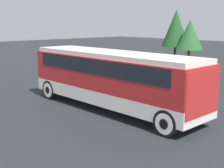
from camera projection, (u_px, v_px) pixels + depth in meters
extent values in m
plane|color=#26282B|center=(112.00, 109.00, 16.30)|extent=(120.00, 120.00, 0.00)
cube|color=silver|center=(112.00, 94.00, 16.14)|extent=(10.46, 2.51, 0.69)
cube|color=red|center=(112.00, 72.00, 15.92)|extent=(10.46, 2.51, 1.62)
cube|color=black|center=(112.00, 64.00, 15.84)|extent=(9.21, 2.55, 0.73)
cube|color=silver|center=(112.00, 54.00, 15.74)|extent=(10.25, 2.31, 0.22)
cube|color=red|center=(200.00, 93.00, 12.33)|extent=(0.36, 2.41, 1.85)
cylinder|color=black|center=(166.00, 123.00, 12.32)|extent=(1.11, 0.28, 1.11)
cylinder|color=silver|center=(166.00, 123.00, 12.32)|extent=(0.86, 0.30, 0.86)
cylinder|color=black|center=(166.00, 123.00, 12.32)|extent=(0.42, 0.32, 0.42)
cylinder|color=black|center=(198.00, 112.00, 13.85)|extent=(1.11, 0.28, 1.11)
cylinder|color=silver|center=(198.00, 112.00, 13.85)|extent=(0.86, 0.30, 0.86)
cylinder|color=black|center=(198.00, 112.00, 13.85)|extent=(0.42, 0.32, 0.42)
cylinder|color=black|center=(50.00, 90.00, 18.42)|extent=(1.11, 0.28, 1.11)
cylinder|color=silver|center=(50.00, 90.00, 18.42)|extent=(0.86, 0.30, 0.86)
cylinder|color=black|center=(50.00, 90.00, 18.42)|extent=(0.42, 0.32, 0.42)
cylinder|color=black|center=(80.00, 85.00, 19.96)|extent=(1.11, 0.28, 1.11)
cylinder|color=silver|center=(80.00, 85.00, 19.96)|extent=(0.86, 0.30, 0.86)
cylinder|color=black|center=(80.00, 85.00, 19.96)|extent=(0.42, 0.32, 0.42)
cube|color=#BCBCC1|center=(178.00, 85.00, 19.89)|extent=(4.40, 1.84, 0.63)
cube|color=black|center=(176.00, 76.00, 19.91)|extent=(2.29, 1.65, 0.46)
cylinder|color=black|center=(195.00, 95.00, 18.11)|extent=(0.61, 0.22, 0.61)
cylinder|color=black|center=(195.00, 95.00, 18.11)|extent=(0.23, 0.26, 0.23)
cylinder|color=black|center=(210.00, 91.00, 19.22)|extent=(0.61, 0.22, 0.61)
cylinder|color=black|center=(210.00, 91.00, 19.22)|extent=(0.23, 0.26, 0.23)
cylinder|color=black|center=(148.00, 86.00, 20.65)|extent=(0.61, 0.22, 0.61)
cylinder|color=black|center=(148.00, 86.00, 20.65)|extent=(0.23, 0.26, 0.23)
cylinder|color=black|center=(164.00, 83.00, 21.76)|extent=(0.61, 0.22, 0.61)
cylinder|color=black|center=(164.00, 83.00, 21.76)|extent=(0.23, 0.26, 0.23)
cube|color=navy|center=(175.00, 74.00, 23.86)|extent=(4.29, 1.85, 0.69)
cube|color=black|center=(173.00, 66.00, 23.87)|extent=(2.23, 1.67, 0.47)
cylinder|color=black|center=(188.00, 82.00, 22.13)|extent=(0.63, 0.22, 0.63)
cylinder|color=black|center=(188.00, 82.00, 22.13)|extent=(0.24, 0.26, 0.24)
cylinder|color=black|center=(200.00, 79.00, 23.25)|extent=(0.63, 0.22, 0.63)
cylinder|color=black|center=(200.00, 79.00, 23.25)|extent=(0.24, 0.26, 0.24)
cylinder|color=black|center=(150.00, 76.00, 24.57)|extent=(0.63, 0.22, 0.63)
cylinder|color=black|center=(150.00, 76.00, 24.57)|extent=(0.24, 0.26, 0.24)
cylinder|color=black|center=(164.00, 74.00, 25.69)|extent=(0.63, 0.22, 0.63)
cylinder|color=black|center=(164.00, 74.00, 25.69)|extent=(0.24, 0.26, 0.24)
cylinder|color=brown|center=(175.00, 53.00, 37.23)|extent=(0.28, 0.28, 1.65)
cone|color=#1E5123|center=(176.00, 28.00, 36.66)|extent=(3.24, 3.24, 4.27)
cylinder|color=brown|center=(189.00, 56.00, 35.22)|extent=(0.28, 0.28, 1.46)
cone|color=#28602D|center=(190.00, 35.00, 34.77)|extent=(3.03, 3.03, 3.25)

